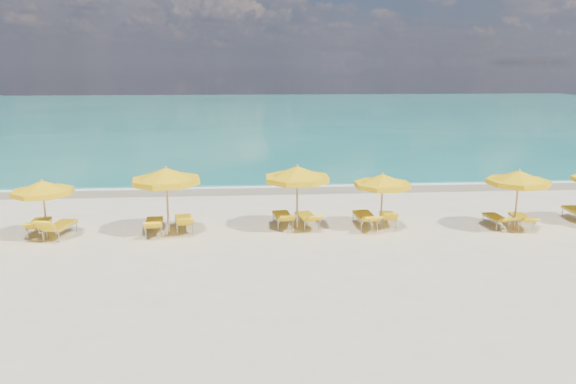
{
  "coord_description": "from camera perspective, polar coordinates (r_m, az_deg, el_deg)",
  "views": [
    {
      "loc": [
        -1.57,
        -19.2,
        6.0
      ],
      "look_at": [
        0.0,
        1.5,
        1.2
      ],
      "focal_mm": 35.0,
      "sensor_mm": 36.0,
      "label": 1
    }
  ],
  "objects": [
    {
      "name": "lounger_6_left",
      "position": [
        22.43,
        20.41,
        -2.82
      ],
      "size": [
        0.63,
        1.7,
        0.62
      ],
      "rotation": [
        0.0,
        0.0,
        0.06
      ],
      "color": "#A5A8AD",
      "rests_on": "ground"
    },
    {
      "name": "lounger_5_left",
      "position": [
        21.15,
        7.85,
        -2.91
      ],
      "size": [
        0.74,
        2.07,
        0.76
      ],
      "rotation": [
        0.0,
        0.0,
        0.04
      ],
      "color": "#A5A8AD",
      "rests_on": "ground"
    },
    {
      "name": "lounger_4_right",
      "position": [
        21.0,
        1.97,
        -2.96
      ],
      "size": [
        0.93,
        1.92,
        0.75
      ],
      "rotation": [
        0.0,
        0.0,
        0.19
      ],
      "color": "#A5A8AD",
      "rests_on": "ground"
    },
    {
      "name": "ground_plane",
      "position": [
        20.18,
        0.32,
        -4.28
      ],
      "size": [
        120.0,
        120.0,
        0.0
      ],
      "primitive_type": "plane",
      "color": "beige"
    },
    {
      "name": "whitecap_far",
      "position": [
        44.65,
        8.11,
        5.17
      ],
      "size": [
        18.0,
        0.3,
        0.05
      ],
      "primitive_type": "cube",
      "color": "white",
      "rests_on": "ground"
    },
    {
      "name": "lounger_3_right",
      "position": [
        20.9,
        -10.52,
        -3.24
      ],
      "size": [
        0.91,
        1.94,
        0.78
      ],
      "rotation": [
        0.0,
        0.0,
        0.17
      ],
      "color": "#A5A8AD",
      "rests_on": "ground"
    },
    {
      "name": "umbrella_6",
      "position": [
        21.8,
        22.39,
        1.32
      ],
      "size": [
        2.81,
        2.81,
        2.28
      ],
      "rotation": [
        0.0,
        0.0,
        -0.29
      ],
      "color": "tan",
      "rests_on": "ground"
    },
    {
      "name": "lounger_2_left",
      "position": [
        21.99,
        -23.92,
        -3.34
      ],
      "size": [
        0.89,
        2.0,
        0.77
      ],
      "rotation": [
        0.0,
        0.0,
        0.14
      ],
      "color": "#A5A8AD",
      "rests_on": "ground"
    },
    {
      "name": "lounger_3_left",
      "position": [
        20.78,
        -13.42,
        -3.49
      ],
      "size": [
        0.81,
        1.93,
        0.75
      ],
      "rotation": [
        0.0,
        0.0,
        0.11
      ],
      "color": "#A5A8AD",
      "rests_on": "ground"
    },
    {
      "name": "ocean",
      "position": [
        67.49,
        -3.02,
        7.9
      ],
      "size": [
        120.0,
        80.0,
        0.3
      ],
      "primitive_type": "cube",
      "color": "#147468",
      "rests_on": "ground"
    },
    {
      "name": "wet_sand_band",
      "position": [
        27.31,
        -0.94,
        0.33
      ],
      "size": [
        120.0,
        2.6,
        0.01
      ],
      "primitive_type": "cube",
      "color": "tan",
      "rests_on": "ground"
    },
    {
      "name": "whitecap_near",
      "position": [
        36.96,
        -11.18,
        3.43
      ],
      "size": [
        14.0,
        0.36,
        0.05
      ],
      "primitive_type": "cube",
      "color": "white",
      "rests_on": "ground"
    },
    {
      "name": "lounger_6_right",
      "position": [
        22.72,
        22.6,
        -2.78
      ],
      "size": [
        0.78,
        1.81,
        0.65
      ],
      "rotation": [
        0.0,
        0.0,
        -0.13
      ],
      "color": "#A5A8AD",
      "rests_on": "ground"
    },
    {
      "name": "lounger_5_right",
      "position": [
        21.59,
        10.1,
        -2.78
      ],
      "size": [
        0.74,
        1.68,
        0.72
      ],
      "rotation": [
        0.0,
        0.0,
        -0.13
      ],
      "color": "#A5A8AD",
      "rests_on": "ground"
    },
    {
      "name": "umbrella_2",
      "position": [
        20.94,
        -23.67,
        0.37
      ],
      "size": [
        2.53,
        2.53,
        2.12
      ],
      "rotation": [
        0.0,
        0.0,
        -0.24
      ],
      "color": "tan",
      "rests_on": "ground"
    },
    {
      "name": "umbrella_3",
      "position": [
        20.05,
        -12.28,
        1.57
      ],
      "size": [
        2.97,
        2.97,
        2.49
      ],
      "rotation": [
        0.0,
        0.0,
        -0.24
      ],
      "color": "tan",
      "rests_on": "ground"
    },
    {
      "name": "foam_line",
      "position": [
        28.09,
        -1.03,
        0.68
      ],
      "size": [
        120.0,
        1.2,
        0.03
      ],
      "primitive_type": "cube",
      "color": "white",
      "rests_on": "ground"
    },
    {
      "name": "umbrella_4",
      "position": [
        20.15,
        0.94,
        1.8
      ],
      "size": [
        3.17,
        3.17,
        2.44
      ],
      "rotation": [
        0.0,
        0.0,
        -0.41
      ],
      "color": "tan",
      "rests_on": "ground"
    },
    {
      "name": "umbrella_5",
      "position": [
        20.59,
        9.58,
        1.1
      ],
      "size": [
        2.76,
        2.76,
        2.13
      ],
      "rotation": [
        0.0,
        0.0,
        -0.41
      ],
      "color": "tan",
      "rests_on": "ground"
    },
    {
      "name": "lounger_4_left",
      "position": [
        21.1,
        -0.51,
        -2.88
      ],
      "size": [
        0.8,
        1.92,
        0.73
      ],
      "rotation": [
        0.0,
        0.0,
        0.11
      ],
      "color": "#A5A8AD",
      "rests_on": "ground"
    },
    {
      "name": "lounger_2_right",
      "position": [
        21.37,
        -22.19,
        -3.62
      ],
      "size": [
        0.99,
        1.96,
        0.9
      ],
      "rotation": [
        0.0,
        0.0,
        -0.2
      ],
      "color": "#A5A8AD",
      "rests_on": "ground"
    }
  ]
}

